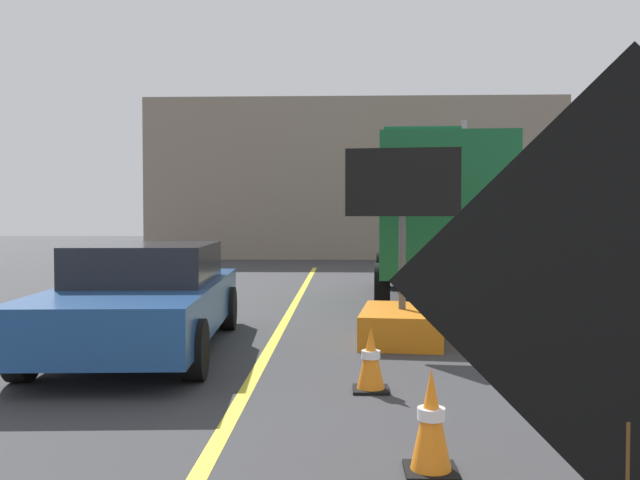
# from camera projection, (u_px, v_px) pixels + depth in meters

# --- Properties ---
(lane_center_stripe) EXTENTS (0.14, 36.00, 0.01)m
(lane_center_stripe) POSITION_uv_depth(u_px,v_px,m) (212.00, 452.00, 5.00)
(lane_center_stripe) COLOR yellow
(lane_center_stripe) RESTS_ON ground
(roadwork_sign) EXTENTS (1.62, 0.27, 2.33)m
(roadwork_sign) POSITION_uv_depth(u_px,v_px,m) (629.00, 298.00, 2.30)
(roadwork_sign) COLOR #593819
(roadwork_sign) RESTS_ON ground
(arrow_board_trailer) EXTENTS (1.60, 1.91, 2.70)m
(arrow_board_trailer) POSITION_uv_depth(u_px,v_px,m) (402.00, 307.00, 9.46)
(arrow_board_trailer) COLOR orange
(arrow_board_trailer) RESTS_ON ground
(box_truck) EXTENTS (2.73, 6.98, 3.15)m
(box_truck) POSITION_uv_depth(u_px,v_px,m) (434.00, 217.00, 14.01)
(box_truck) COLOR black
(box_truck) RESTS_ON ground
(pickup_car) EXTENTS (2.29, 5.01, 1.38)m
(pickup_car) POSITION_uv_depth(u_px,v_px,m) (145.00, 297.00, 8.82)
(pickup_car) COLOR navy
(pickup_car) RESTS_ON ground
(highway_guide_sign) EXTENTS (2.79, 0.19, 5.00)m
(highway_guide_sign) POSITION_uv_depth(u_px,v_px,m) (441.00, 167.00, 22.90)
(highway_guide_sign) COLOR gray
(highway_guide_sign) RESTS_ON ground
(far_building_block) EXTENTS (17.07, 8.27, 6.55)m
(far_building_block) POSITION_uv_depth(u_px,v_px,m) (353.00, 183.00, 31.12)
(far_building_block) COLOR gray
(far_building_block) RESTS_ON ground
(traffic_cone_near_sign) EXTENTS (0.36, 0.36, 0.72)m
(traffic_cone_near_sign) POSITION_uv_depth(u_px,v_px,m) (431.00, 422.00, 4.59)
(traffic_cone_near_sign) COLOR black
(traffic_cone_near_sign) RESTS_ON ground
(traffic_cone_mid_lane) EXTENTS (0.36, 0.36, 0.64)m
(traffic_cone_mid_lane) POSITION_uv_depth(u_px,v_px,m) (371.00, 360.00, 6.75)
(traffic_cone_mid_lane) COLOR black
(traffic_cone_mid_lane) RESTS_ON ground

